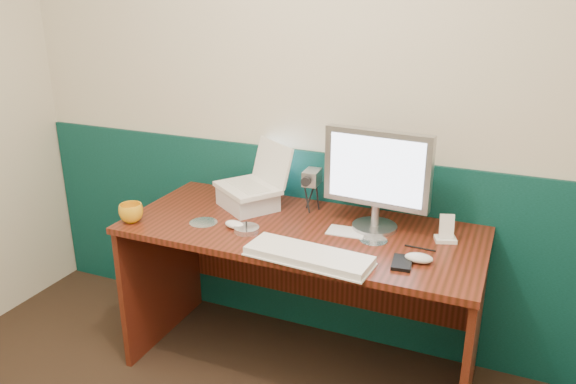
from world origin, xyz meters
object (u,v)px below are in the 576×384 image
at_px(laptop, 247,165).
at_px(monitor, 377,179).
at_px(keyboard, 309,256).
at_px(camcorder, 312,192).
at_px(mug, 131,213).
at_px(desk, 301,301).

xyz_separation_m(laptop, monitor, (0.64, -0.01, 0.02)).
distance_m(monitor, keyboard, 0.48).
bearing_deg(monitor, camcorder, 168.67).
bearing_deg(camcorder, laptop, -167.23).
relative_size(keyboard, mug, 4.61).
height_order(keyboard, camcorder, camcorder).
xyz_separation_m(monitor, camcorder, (-0.34, 0.10, -0.14)).
relative_size(laptop, keyboard, 0.60).
height_order(monitor, mug, monitor).
xyz_separation_m(keyboard, mug, (-0.88, 0.04, 0.03)).
bearing_deg(keyboard, laptop, 144.03).
xyz_separation_m(desk, laptop, (-0.33, 0.12, 0.59)).
height_order(laptop, monitor, monitor).
xyz_separation_m(laptop, mug, (-0.41, -0.37, -0.17)).
xyz_separation_m(keyboard, camcorder, (-0.18, 0.50, 0.08)).
distance_m(desk, camcorder, 0.51).
distance_m(mug, camcorder, 0.84).
relative_size(laptop, monitor, 0.64).
height_order(desk, mug, mug).
relative_size(desk, laptop, 5.34).
distance_m(keyboard, camcorder, 0.53).
bearing_deg(mug, monitor, 19.08).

